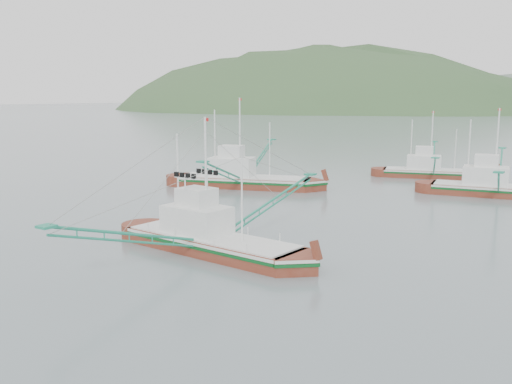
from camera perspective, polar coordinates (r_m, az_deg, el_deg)
The scene contains 6 objects.
ground at distance 43.31m, azimuth -4.44°, elevation -5.29°, with size 1200.00×1200.00×0.00m, color slate.
main_boat at distance 41.11m, azimuth -4.71°, elevation -3.97°, with size 14.46×25.70×10.42m.
bg_boat_left at distance 69.45m, azimuth -1.31°, elevation 2.33°, with size 16.46×28.00×11.69m.
bg_boat_right at distance 68.93m, azimuth 23.01°, elevation 1.07°, with size 14.81×25.79×10.53m.
bg_boat_far at distance 81.36m, azimuth 17.28°, elevation 2.68°, with size 13.77×23.54×9.76m.
headland_left at distance 443.67m, azimuth 6.17°, elevation 8.20°, with size 448.00×308.00×210.00m, color #32522A.
Camera 1 is at (25.96, -32.81, 11.18)m, focal length 40.00 mm.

